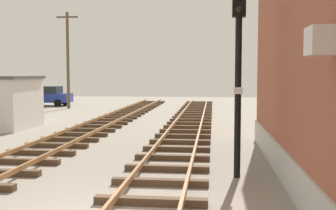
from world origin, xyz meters
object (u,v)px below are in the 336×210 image
object	(u,v)px
parked_car_blue	(47,96)
parked_car_black	(4,97)
signal_mast	(238,53)
control_hut	(4,102)
utility_pole_far	(68,58)

from	to	relation	value
parked_car_blue	parked_car_black	size ratio (longest dim) A/B	1.00
signal_mast	parked_car_black	bearing A→B (deg)	129.74
control_hut	parked_car_blue	distance (m)	15.76
control_hut	parked_car_black	xyz separation A→B (m)	(-6.87, 13.00, -0.49)
parked_car_blue	parked_car_black	bearing A→B (deg)	-142.39
signal_mast	utility_pole_far	bearing A→B (deg)	120.09
parked_car_black	utility_pole_far	size ratio (longest dim) A/B	0.53
utility_pole_far	parked_car_black	bearing A→B (deg)	175.47
signal_mast	utility_pole_far	size ratio (longest dim) A/B	0.70
parked_car_blue	parked_car_black	world-z (taller)	same
signal_mast	parked_car_black	size ratio (longest dim) A/B	1.31
signal_mast	utility_pole_far	world-z (taller)	utility_pole_far
parked_car_blue	utility_pole_far	size ratio (longest dim) A/B	0.53
control_hut	parked_car_black	size ratio (longest dim) A/B	0.90
parked_car_blue	control_hut	bearing A→B (deg)	-75.52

